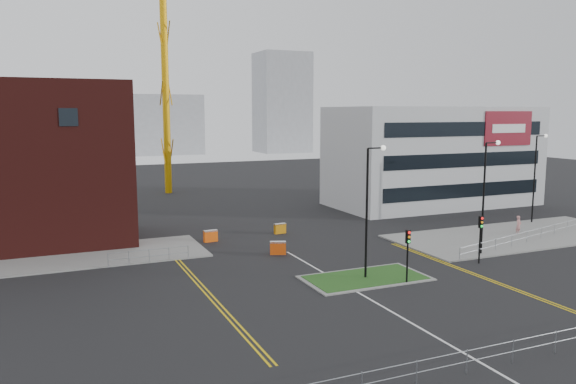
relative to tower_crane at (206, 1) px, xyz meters
The scene contains 27 objects.
ground 59.60m from the tower_crane, 93.78° to the right, with size 200.00×200.00×0.00m, color black.
pavement_left 47.21m from the tower_crane, 126.93° to the right, with size 28.00×8.00×0.12m, color slate.
pavement_right 50.81m from the tower_crane, 64.82° to the right, with size 24.00×10.00×0.12m, color slate.
island_kerb 52.45m from the tower_crane, 91.93° to the right, with size 8.60×4.60×0.08m, color slate.
grass_island 52.44m from the tower_crane, 91.93° to the right, with size 8.00×4.00×0.12m, color #1E4717.
office_block 37.12m from the tower_crane, 43.49° to the right, with size 25.00×12.20×12.00m.
tower_crane is the anchor object (origin of this frame).
streetlamp_island 49.96m from the tower_crane, 91.65° to the right, with size 1.46×0.36×9.18m.
streetlamp_right_near 49.31m from the tower_crane, 76.13° to the right, with size 1.46×0.36×9.18m.
streetlamp_right_far 47.94m from the tower_crane, 55.03° to the right, with size 1.46×0.36×9.18m.
traffic_light_island 53.00m from the tower_crane, 89.43° to the right, with size 0.28×0.33×3.65m.
traffic_light_right 51.92m from the tower_crane, 79.41° to the right, with size 0.28×0.33×3.65m.
railing_front 64.71m from the tower_crane, 93.40° to the right, with size 24.05×0.05×1.10m.
railing_left 46.02m from the tower_crane, 112.37° to the right, with size 6.05×0.05×1.10m.
railing_right 51.90m from the tower_crane, 67.90° to the right, with size 19.05×5.05×1.10m.
centre_line 57.82m from the tower_crane, 93.93° to the right, with size 0.15×30.00×0.01m, color silver.
yellow_left_a 52.26m from the tower_crane, 106.13° to the right, with size 0.12×24.00×0.01m, color gold.
yellow_left_b 52.18m from the tower_crane, 105.77° to the right, with size 0.12×24.00×0.01m, color gold.
yellow_right_a 54.51m from the tower_crane, 82.80° to the right, with size 0.12×20.00×0.01m, color gold.
yellow_right_b 54.55m from the tower_crane, 82.44° to the right, with size 0.12×20.00×0.01m, color gold.
skyline_b 79.15m from the tower_crane, 85.18° to the left, with size 24.00×12.00×16.00m, color gray.
skyline_c 83.76m from the tower_crane, 59.95° to the left, with size 14.00×12.00×28.00m, color gray.
skyline_d 89.82m from the tower_crane, 97.57° to the left, with size 30.00×12.00×12.00m, color gray.
pedestrian 50.23m from the tower_crane, 63.95° to the right, with size 0.65×0.43×1.79m, color tan.
barrier_left 40.63m from the tower_crane, 105.37° to the right, with size 1.26×0.51×1.04m.
barrier_mid 39.32m from the tower_crane, 92.63° to the right, with size 1.18×0.52×0.96m.
barrier_right 45.15m from the tower_crane, 97.02° to the right, with size 1.34×0.87×1.07m.
Camera 1 is at (-17.80, -24.26, 11.40)m, focal length 35.00 mm.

